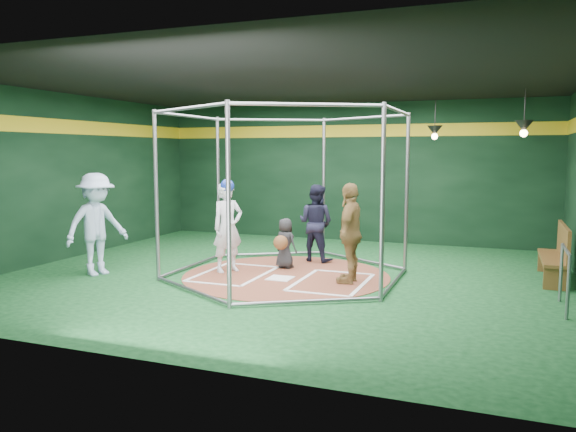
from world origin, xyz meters
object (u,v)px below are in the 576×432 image
at_px(batter_figure, 228,226).
at_px(dugout_bench, 558,252).
at_px(umpire, 316,223).
at_px(visitor_leopard, 350,233).

xyz_separation_m(batter_figure, dugout_bench, (5.78, 1.42, -0.38)).
height_order(umpire, dugout_bench, umpire).
relative_size(visitor_leopard, umpire, 1.09).
xyz_separation_m(umpire, dugout_bench, (4.55, -0.17, -0.30)).
distance_m(batter_figure, visitor_leopard, 2.39).
xyz_separation_m(batter_figure, visitor_leopard, (2.39, -0.04, -0.01)).
bearing_deg(visitor_leopard, batter_figure, -91.66).
relative_size(visitor_leopard, dugout_bench, 1.01).
distance_m(visitor_leopard, dugout_bench, 3.71).
bearing_deg(umpire, visitor_leopard, 135.98).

